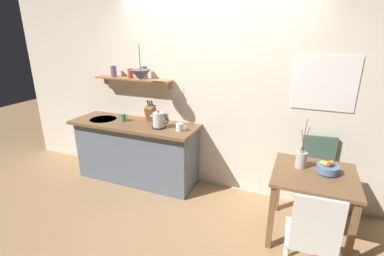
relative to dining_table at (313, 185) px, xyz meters
name	(u,v)px	position (x,y,z in m)	size (l,w,h in m)	color
ground_plane	(192,205)	(-1.35, 0.02, -0.61)	(14.00, 14.00, 0.00)	#A87F56
back_wall	(225,92)	(-1.15, 0.67, 0.74)	(6.80, 0.11, 2.70)	silver
kitchen_counter	(136,151)	(-2.35, 0.34, -0.16)	(1.83, 0.63, 0.89)	slate
wall_shelf	(132,76)	(-2.46, 0.52, 0.89)	(1.18, 0.20, 0.31)	#9E6B3D
dining_table	(313,185)	(0.00, 0.00, 0.00)	(0.80, 0.78, 0.74)	brown
dining_chair_near	(313,235)	(0.01, -0.68, -0.10)	(0.44, 0.42, 0.94)	white
dining_chair_far	(317,174)	(0.05, 0.45, -0.09)	(0.48, 0.47, 0.96)	#4C6B5B
fruit_bowl	(328,168)	(0.11, 0.06, 0.19)	(0.22, 0.22, 0.14)	#51759E
twig_vase	(301,159)	(-0.14, 0.09, 0.22)	(0.11, 0.11, 0.53)	#B7B2A8
electric_kettle	(159,120)	(-1.92, 0.27, 0.38)	(0.26, 0.18, 0.23)	black
knife_block	(151,113)	(-2.16, 0.49, 0.40)	(0.12, 0.18, 0.31)	brown
coffee_mug_by_sink	(123,117)	(-2.53, 0.33, 0.33)	(0.13, 0.09, 0.11)	slate
coffee_mug_spare	(180,127)	(-1.62, 0.27, 0.33)	(0.14, 0.09, 0.09)	white
pendant_lamp	(141,75)	(-2.11, 0.20, 0.97)	(0.26, 0.26, 0.44)	black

